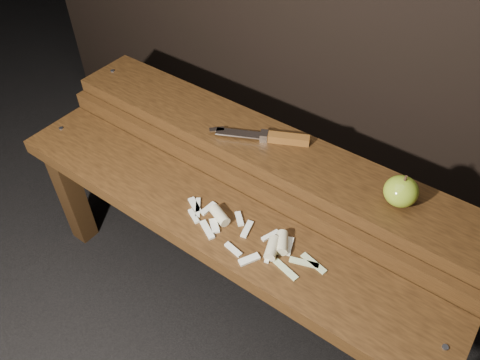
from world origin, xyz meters
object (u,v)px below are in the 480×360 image
Objects in this scene: bench_rear_tier at (263,167)px; knife at (275,137)px; bench_front_tier at (211,235)px; apple at (401,191)px.

knife is at bearing 49.84° from bench_rear_tier.
bench_rear_tier is 4.98× the size of knife.
apple is (0.35, 0.23, 0.18)m from bench_front_tier.
bench_front_tier is 0.23m from bench_rear_tier.
bench_front_tier is at bearing -146.79° from apple.
bench_front_tier is 0.46m from apple.
apple reaches higher than bench_rear_tier.
apple is 0.34m from knife.
apple is 0.33× the size of knife.
knife is (-0.33, 0.02, -0.02)m from apple.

